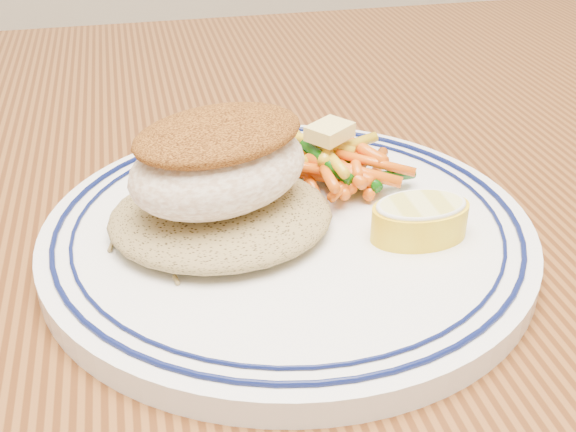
{
  "coord_description": "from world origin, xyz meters",
  "views": [
    {
      "loc": [
        -0.03,
        -0.37,
        0.98
      ],
      "look_at": [
        0.05,
        -0.03,
        0.77
      ],
      "focal_mm": 45.0,
      "sensor_mm": 36.0,
      "label": 1
    }
  ],
  "objects_px": {
    "plate": "(288,232)",
    "rice_pilaf": "(221,211)",
    "lemon_wedge": "(420,218)",
    "fish_fillet": "(219,160)",
    "dining_table": "(212,349)",
    "vegetable_pile": "(332,161)"
  },
  "relations": [
    {
      "from": "dining_table",
      "to": "lemon_wedge",
      "type": "distance_m",
      "value": 0.18
    },
    {
      "from": "rice_pilaf",
      "to": "lemon_wedge",
      "type": "xyz_separation_m",
      "value": [
        0.1,
        -0.03,
        0.0
      ]
    },
    {
      "from": "vegetable_pile",
      "to": "lemon_wedge",
      "type": "relative_size",
      "value": 1.83
    },
    {
      "from": "fish_fillet",
      "to": "plate",
      "type": "bearing_deg",
      "value": -4.02
    },
    {
      "from": "dining_table",
      "to": "fish_fillet",
      "type": "xyz_separation_m",
      "value": [
        0.01,
        -0.03,
        0.15
      ]
    },
    {
      "from": "plate",
      "to": "rice_pilaf",
      "type": "relative_size",
      "value": 2.23
    },
    {
      "from": "dining_table",
      "to": "vegetable_pile",
      "type": "height_order",
      "value": "vegetable_pile"
    },
    {
      "from": "vegetable_pile",
      "to": "dining_table",
      "type": "bearing_deg",
      "value": -171.55
    },
    {
      "from": "dining_table",
      "to": "vegetable_pile",
      "type": "distance_m",
      "value": 0.15
    },
    {
      "from": "fish_fillet",
      "to": "vegetable_pile",
      "type": "bearing_deg",
      "value": 29.35
    },
    {
      "from": "dining_table",
      "to": "fish_fillet",
      "type": "bearing_deg",
      "value": -74.33
    },
    {
      "from": "plate",
      "to": "fish_fillet",
      "type": "distance_m",
      "value": 0.06
    },
    {
      "from": "rice_pilaf",
      "to": "vegetable_pile",
      "type": "bearing_deg",
      "value": 29.43
    },
    {
      "from": "fish_fillet",
      "to": "vegetable_pile",
      "type": "xyz_separation_m",
      "value": [
        0.07,
        0.04,
        -0.03
      ]
    },
    {
      "from": "plate",
      "to": "lemon_wedge",
      "type": "xyz_separation_m",
      "value": [
        0.07,
        -0.03,
        0.02
      ]
    },
    {
      "from": "dining_table",
      "to": "plate",
      "type": "relative_size",
      "value": 5.42
    },
    {
      "from": "rice_pilaf",
      "to": "fish_fillet",
      "type": "xyz_separation_m",
      "value": [
        0.0,
        0.0,
        0.03
      ]
    },
    {
      "from": "plate",
      "to": "dining_table",
      "type": "bearing_deg",
      "value": 144.42
    },
    {
      "from": "plate",
      "to": "rice_pilaf",
      "type": "height_order",
      "value": "rice_pilaf"
    },
    {
      "from": "lemon_wedge",
      "to": "rice_pilaf",
      "type": "bearing_deg",
      "value": 163.19
    },
    {
      "from": "rice_pilaf",
      "to": "plate",
      "type": "bearing_deg",
      "value": -3.36
    },
    {
      "from": "dining_table",
      "to": "plate",
      "type": "xyz_separation_m",
      "value": [
        0.05,
        -0.03,
        0.11
      ]
    }
  ]
}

